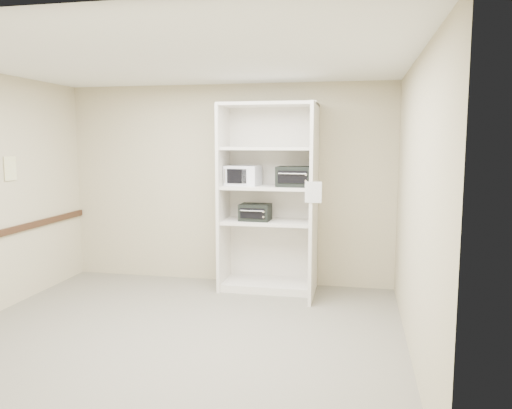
% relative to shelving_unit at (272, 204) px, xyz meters
% --- Properties ---
extents(floor, '(4.50, 4.00, 0.01)m').
position_rel_shelving_unit_xyz_m(floor, '(-0.67, -1.70, -1.13)').
color(floor, '#646056').
rests_on(floor, ground).
extents(ceiling, '(4.50, 4.00, 0.01)m').
position_rel_shelving_unit_xyz_m(ceiling, '(-0.67, -1.70, 1.57)').
color(ceiling, white).
extents(wall_back, '(4.50, 0.02, 2.70)m').
position_rel_shelving_unit_xyz_m(wall_back, '(-0.67, 0.30, 0.22)').
color(wall_back, tan).
rests_on(wall_back, ground).
extents(wall_front, '(4.50, 0.02, 2.70)m').
position_rel_shelving_unit_xyz_m(wall_front, '(-0.67, -3.70, 0.22)').
color(wall_front, tan).
rests_on(wall_front, ground).
extents(wall_right, '(0.02, 4.00, 2.70)m').
position_rel_shelving_unit_xyz_m(wall_right, '(1.58, -1.70, 0.22)').
color(wall_right, tan).
rests_on(wall_right, ground).
extents(shelving_unit, '(1.24, 0.92, 2.42)m').
position_rel_shelving_unit_xyz_m(shelving_unit, '(0.00, 0.00, 0.00)').
color(shelving_unit, silver).
rests_on(shelving_unit, floor).
extents(microwave, '(0.46, 0.37, 0.26)m').
position_rel_shelving_unit_xyz_m(microwave, '(-0.39, 0.01, 0.37)').
color(microwave, white).
rests_on(microwave, shelving_unit).
extents(toaster_oven_upper, '(0.45, 0.35, 0.25)m').
position_rel_shelving_unit_xyz_m(toaster_oven_upper, '(0.30, -0.04, 0.37)').
color(toaster_oven_upper, black).
rests_on(toaster_oven_upper, shelving_unit).
extents(toaster_oven_lower, '(0.40, 0.31, 0.21)m').
position_rel_shelving_unit_xyz_m(toaster_oven_lower, '(-0.21, -0.05, -0.10)').
color(toaster_oven_lower, black).
rests_on(toaster_oven_lower, shelving_unit).
extents(paper_sign, '(0.19, 0.01, 0.24)m').
position_rel_shelving_unit_xyz_m(paper_sign, '(0.58, -0.63, 0.23)').
color(paper_sign, white).
rests_on(paper_sign, shelving_unit).
extents(wall_poster, '(0.01, 0.20, 0.28)m').
position_rel_shelving_unit_xyz_m(wall_poster, '(-2.90, -1.17, 0.49)').
color(wall_poster, white).
rests_on(wall_poster, wall_left).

